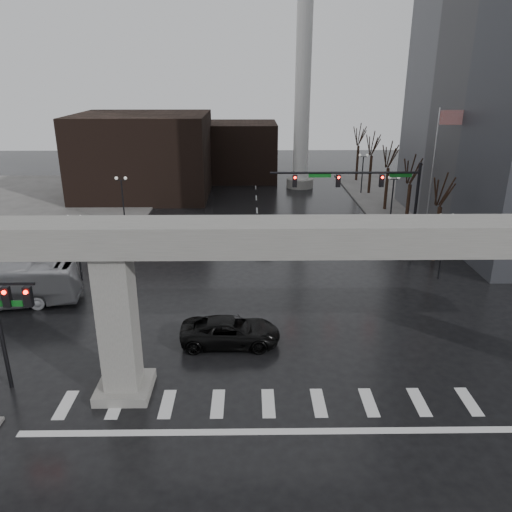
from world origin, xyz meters
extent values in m
plane|color=black|center=(0.00, 0.00, 0.00)|extent=(160.00, 160.00, 0.00)
cube|color=slate|center=(26.00, 36.00, 0.07)|extent=(28.00, 36.00, 0.15)
cube|color=slate|center=(-26.00, 36.00, 0.07)|extent=(28.00, 36.00, 0.15)
cube|color=gray|center=(0.00, 0.00, 8.00)|extent=(48.00, 2.20, 1.40)
cube|color=gray|center=(-7.00, 0.00, 3.65)|extent=(1.60, 1.60, 7.30)
cube|color=gray|center=(-7.00, 0.00, 0.25)|extent=(2.60, 2.60, 0.50)
cube|color=black|center=(-14.00, 42.00, 5.00)|extent=(16.00, 14.00, 10.00)
cube|color=black|center=(-2.00, 52.00, 4.00)|extent=(10.00, 10.00, 8.00)
cylinder|color=silver|center=(6.00, 46.00, 15.00)|extent=(2.00, 2.00, 30.00)
cylinder|color=gray|center=(6.00, 46.00, 0.60)|extent=(3.60, 3.60, 1.20)
cylinder|color=black|center=(12.80, 18.80, 4.00)|extent=(0.24, 0.24, 8.00)
cylinder|color=black|center=(6.80, 18.80, 7.20)|extent=(12.00, 0.18, 0.18)
cube|color=black|center=(9.80, 18.80, 6.55)|extent=(0.35, 0.30, 1.00)
cube|color=black|center=(6.30, 18.80, 6.55)|extent=(0.35, 0.30, 1.00)
cube|color=black|center=(2.80, 18.80, 6.55)|extent=(0.35, 0.30, 1.00)
sphere|color=#FF0C05|center=(9.80, 18.62, 6.85)|extent=(0.20, 0.20, 0.20)
cube|color=#0C5A18|center=(11.30, 18.80, 7.00)|extent=(1.80, 0.05, 0.35)
cube|color=#0C5A18|center=(4.80, 18.80, 7.00)|extent=(1.80, 0.05, 0.35)
cylinder|color=black|center=(-12.80, 0.50, 3.00)|extent=(0.20, 0.20, 6.00)
cylinder|color=black|center=(-11.80, 0.50, 5.60)|extent=(2.00, 0.14, 0.14)
cube|color=black|center=(-12.20, 0.50, 4.95)|extent=(0.35, 0.30, 1.00)
cube|color=black|center=(-11.20, 0.50, 4.95)|extent=(0.35, 0.30, 1.00)
cube|color=#0C5A18|center=(-12.30, 0.50, 4.60)|extent=(1.60, 0.05, 0.30)
cylinder|color=silver|center=(15.00, 22.00, 6.00)|extent=(0.12, 0.12, 12.00)
cube|color=#B11F12|center=(16.00, 22.00, 11.20)|extent=(2.00, 0.03, 1.20)
cylinder|color=black|center=(13.50, 14.00, 2.40)|extent=(0.14, 0.14, 4.80)
cube|color=black|center=(13.50, 14.00, 4.75)|extent=(0.90, 0.06, 0.06)
sphere|color=silver|center=(13.05, 14.00, 4.95)|extent=(0.32, 0.32, 0.32)
sphere|color=silver|center=(13.95, 14.00, 4.95)|extent=(0.32, 0.32, 0.32)
cylinder|color=black|center=(13.50, 28.00, 2.40)|extent=(0.14, 0.14, 4.80)
cube|color=black|center=(13.50, 28.00, 4.75)|extent=(0.90, 0.06, 0.06)
sphere|color=silver|center=(13.05, 28.00, 4.95)|extent=(0.32, 0.32, 0.32)
sphere|color=silver|center=(13.95, 28.00, 4.95)|extent=(0.32, 0.32, 0.32)
cylinder|color=black|center=(13.50, 42.00, 2.40)|extent=(0.14, 0.14, 4.80)
cube|color=black|center=(13.50, 42.00, 4.75)|extent=(0.90, 0.06, 0.06)
sphere|color=silver|center=(13.05, 42.00, 4.95)|extent=(0.32, 0.32, 0.32)
sphere|color=silver|center=(13.95, 42.00, 4.95)|extent=(0.32, 0.32, 0.32)
cylinder|color=black|center=(-13.50, 14.00, 2.40)|extent=(0.14, 0.14, 4.80)
cube|color=black|center=(-13.50, 14.00, 4.75)|extent=(0.90, 0.06, 0.06)
sphere|color=silver|center=(-13.95, 14.00, 4.95)|extent=(0.32, 0.32, 0.32)
sphere|color=silver|center=(-13.05, 14.00, 4.95)|extent=(0.32, 0.32, 0.32)
cylinder|color=black|center=(-13.50, 28.00, 2.40)|extent=(0.14, 0.14, 4.80)
cube|color=black|center=(-13.50, 28.00, 4.75)|extent=(0.90, 0.06, 0.06)
sphere|color=silver|center=(-13.95, 28.00, 4.95)|extent=(0.32, 0.32, 0.32)
sphere|color=silver|center=(-13.05, 28.00, 4.95)|extent=(0.32, 0.32, 0.32)
cylinder|color=black|center=(-13.50, 42.00, 2.40)|extent=(0.14, 0.14, 4.80)
cube|color=black|center=(-13.50, 42.00, 4.75)|extent=(0.90, 0.06, 0.06)
sphere|color=silver|center=(-13.95, 42.00, 4.95)|extent=(0.32, 0.32, 0.32)
sphere|color=silver|center=(-13.05, 42.00, 4.95)|extent=(0.32, 0.32, 0.32)
cylinder|color=black|center=(14.50, 18.00, 2.27)|extent=(0.34, 0.34, 4.55)
cylinder|color=black|center=(14.50, 18.00, 6.01)|extent=(0.12, 1.52, 2.98)
cylinder|color=black|center=(15.00, 18.25, 5.78)|extent=(0.83, 1.14, 2.51)
cylinder|color=black|center=(14.50, 26.00, 2.33)|extent=(0.34, 0.34, 4.66)
cylinder|color=black|center=(14.50, 26.00, 6.15)|extent=(0.12, 1.55, 3.05)
cylinder|color=black|center=(15.00, 26.25, 5.91)|extent=(0.85, 1.16, 2.57)
cylinder|color=black|center=(14.50, 34.00, 2.38)|extent=(0.34, 0.34, 4.76)
cylinder|color=black|center=(14.50, 34.00, 6.29)|extent=(0.12, 1.59, 3.11)
cylinder|color=black|center=(15.00, 34.25, 6.05)|extent=(0.86, 1.18, 2.62)
cylinder|color=black|center=(14.50, 42.00, 2.43)|extent=(0.34, 0.34, 4.87)
cylinder|color=black|center=(14.50, 42.00, 6.43)|extent=(0.12, 1.62, 3.18)
cylinder|color=black|center=(15.00, 42.25, 6.18)|extent=(0.88, 1.20, 2.68)
cylinder|color=black|center=(14.50, 50.00, 2.48)|extent=(0.34, 0.34, 4.97)
cylinder|color=black|center=(14.50, 50.00, 6.57)|extent=(0.12, 1.65, 3.25)
cylinder|color=black|center=(15.00, 50.25, 6.31)|extent=(0.89, 1.23, 2.74)
imported|color=black|center=(-1.98, 4.56, 0.79)|extent=(5.70, 2.63, 1.58)
imported|color=black|center=(0.53, 21.69, 0.73)|extent=(2.23, 4.44, 1.45)
camera|label=1|loc=(-0.85, -20.77, 14.81)|focal=35.00mm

